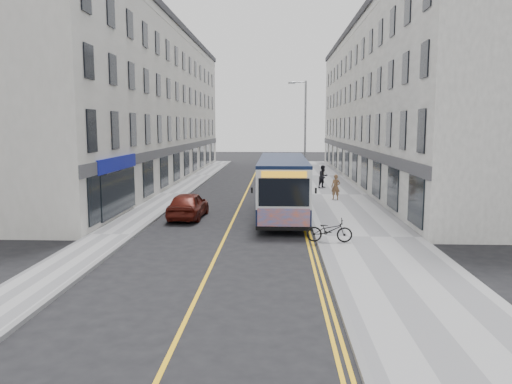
# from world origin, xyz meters

# --- Properties ---
(ground) EXTENTS (140.00, 140.00, 0.00)m
(ground) POSITION_xyz_m (0.00, 0.00, 0.00)
(ground) COLOR black
(ground) RESTS_ON ground
(pavement_east) EXTENTS (4.50, 64.00, 0.12)m
(pavement_east) POSITION_xyz_m (6.25, 12.00, 0.06)
(pavement_east) COLOR gray
(pavement_east) RESTS_ON ground
(pavement_west) EXTENTS (2.00, 64.00, 0.12)m
(pavement_west) POSITION_xyz_m (-5.00, 12.00, 0.06)
(pavement_west) COLOR gray
(pavement_west) RESTS_ON ground
(kerb_east) EXTENTS (0.18, 64.00, 0.13)m
(kerb_east) POSITION_xyz_m (4.00, 12.00, 0.07)
(kerb_east) COLOR slate
(kerb_east) RESTS_ON ground
(kerb_west) EXTENTS (0.18, 64.00, 0.13)m
(kerb_west) POSITION_xyz_m (-4.00, 12.00, 0.07)
(kerb_west) COLOR slate
(kerb_west) RESTS_ON ground
(road_centre_line) EXTENTS (0.12, 64.00, 0.01)m
(road_centre_line) POSITION_xyz_m (0.00, 12.00, 0.00)
(road_centre_line) COLOR yellow
(road_centre_line) RESTS_ON ground
(road_dbl_yellow_inner) EXTENTS (0.10, 64.00, 0.01)m
(road_dbl_yellow_inner) POSITION_xyz_m (3.55, 12.00, 0.00)
(road_dbl_yellow_inner) COLOR yellow
(road_dbl_yellow_inner) RESTS_ON ground
(road_dbl_yellow_outer) EXTENTS (0.10, 64.00, 0.01)m
(road_dbl_yellow_outer) POSITION_xyz_m (3.75, 12.00, 0.00)
(road_dbl_yellow_outer) COLOR yellow
(road_dbl_yellow_outer) RESTS_ON ground
(terrace_east) EXTENTS (6.00, 46.00, 13.00)m
(terrace_east) POSITION_xyz_m (11.50, 21.00, 6.50)
(terrace_east) COLOR white
(terrace_east) RESTS_ON ground
(terrace_west) EXTENTS (6.00, 46.00, 13.00)m
(terrace_west) POSITION_xyz_m (-9.00, 21.00, 6.50)
(terrace_west) COLOR silver
(terrace_west) RESTS_ON ground
(streetlamp) EXTENTS (1.32, 0.18, 8.00)m
(streetlamp) POSITION_xyz_m (4.17, 14.00, 4.38)
(streetlamp) COLOR #919499
(streetlamp) RESTS_ON ground
(city_bus) EXTENTS (2.51, 10.72, 3.12)m
(city_bus) POSITION_xyz_m (2.55, 4.29, 1.70)
(city_bus) COLOR black
(city_bus) RESTS_ON ground
(bicycle) EXTENTS (1.89, 0.75, 0.97)m
(bicycle) POSITION_xyz_m (4.40, -2.31, 0.61)
(bicycle) COLOR black
(bicycle) RESTS_ON pavement_east
(pedestrian_near) EXTENTS (0.69, 0.58, 1.61)m
(pedestrian_near) POSITION_xyz_m (6.01, 9.58, 0.93)
(pedestrian_near) COLOR brown
(pedestrian_near) RESTS_ON pavement_east
(pedestrian_far) EXTENTS (1.06, 1.03, 1.72)m
(pedestrian_far) POSITION_xyz_m (5.76, 15.65, 0.98)
(pedestrian_far) COLOR black
(pedestrian_far) RESTS_ON pavement_east
(car_white) EXTENTS (1.74, 4.09, 1.31)m
(car_white) POSITION_xyz_m (2.77, 19.55, 0.65)
(car_white) COLOR silver
(car_white) RESTS_ON ground
(car_maroon) EXTENTS (1.81, 4.18, 1.40)m
(car_maroon) POSITION_xyz_m (-2.40, 3.31, 0.70)
(car_maroon) COLOR #52150D
(car_maroon) RESTS_ON ground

